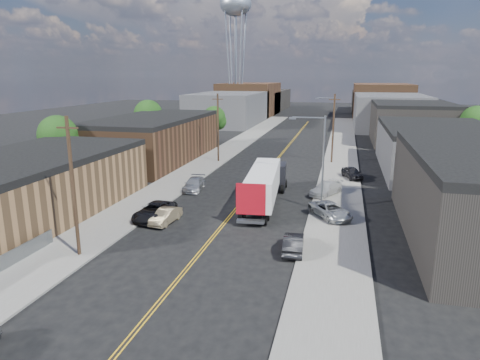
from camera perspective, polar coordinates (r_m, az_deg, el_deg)
The scene contains 32 objects.
ground at distance 76.57m, azimuth 6.24°, elevation 4.30°, with size 260.00×260.00×0.00m, color black.
centerline at distance 61.98m, azimuth 4.40°, elevation 2.08°, with size 0.32×120.00×0.01m, color gold.
sidewalk_left at distance 64.14m, azimuth -4.01°, elevation 2.55°, with size 5.00×140.00×0.15m, color slate.
sidewalk_right at distance 61.20m, azimuth 13.21°, elevation 1.66°, with size 5.00×140.00×0.15m, color slate.
warehouse_tan at distance 44.12m, azimuth -25.70°, elevation -0.41°, with size 12.00×22.00×5.60m.
warehouse_brown at distance 65.75m, azimuth -11.43°, elevation 5.44°, with size 12.00×26.00×6.60m.
industrial_right_b at distance 62.86m, azimuth 24.85°, elevation 3.82°, with size 14.00×24.00×6.10m.
industrial_right_c at distance 88.20m, azimuth 21.81°, elevation 7.15°, with size 14.00×22.00×7.60m.
skyline_left_a at distance 114.17m, azimuth -1.45°, elevation 9.54°, with size 16.00×30.00×8.00m, color #333335.
skyline_right_a at distance 110.71m, azimuth 19.21°, elevation 8.65°, with size 16.00×30.00×8.00m, color #333335.
skyline_left_b at distance 138.34m, azimuth 1.30°, elevation 10.72°, with size 16.00×26.00×10.00m, color #4C311E.
skyline_right_b at distance 135.50m, azimuth 18.32°, elevation 9.97°, with size 16.00×26.00×10.00m, color #4C311E.
skyline_left_c at distance 157.98m, azimuth 2.88°, elevation 10.55°, with size 16.00×40.00×7.00m, color black.
skyline_right_c at distance 155.50m, azimuth 17.74°, elevation 9.87°, with size 16.00×40.00×7.00m, color black.
water_tower at distance 130.11m, azimuth -0.59°, elevation 21.84°, with size 9.00×9.00×36.90m.
streetlight_near at distance 40.62m, azimuth 10.51°, elevation 3.27°, with size 3.39×0.25×9.00m.
streetlight_far at distance 75.28m, azimuth 12.14°, elevation 8.00°, with size 3.39×0.25×9.00m.
utility_pole_left_near at distance 31.57m, azimuth -21.37°, elevation -0.84°, with size 1.60×0.26×10.00m.
utility_pole_left_far at distance 62.96m, azimuth -2.95°, elevation 7.02°, with size 1.60×0.26×10.00m.
utility_pole_right at distance 63.36m, azimuth 12.32°, elevation 6.77°, with size 1.60×0.26×10.00m.
tree_left_near at distance 56.60m, azimuth -23.04°, elevation 5.20°, with size 4.85×4.76×7.91m.
tree_left_mid at distance 77.90m, azimuth -12.09°, elevation 8.31°, with size 5.10×5.04×8.37m.
tree_left_far at distance 80.85m, azimuth -3.42°, elevation 8.13°, with size 4.35×4.20×6.97m.
tree_right_far at distance 77.97m, azimuth 28.97°, elevation 6.67°, with size 4.85×4.76×7.91m.
semi_truck at distance 42.75m, azimuth 3.50°, elevation -0.31°, with size 3.48×14.84×3.83m.
car_left_b at distance 37.98m, azimuth -9.89°, elevation -4.75°, with size 1.37×3.92×1.29m, color #807154.
car_left_c at distance 39.17m, azimuth -11.34°, elevation -4.11°, with size 2.41×5.24×1.46m, color black.
car_left_d at distance 48.26m, azimuth -6.15°, elevation -0.55°, with size 1.91×4.69×1.36m, color #A6A8AB.
car_right_oncoming at distance 31.74m, azimuth 7.14°, elevation -8.38°, with size 1.42×4.08×1.35m, color black.
car_right_lot_a at distance 39.20m, azimuth 11.97°, elevation -3.98°, with size 2.23×4.84×1.34m, color #B4B7BA.
car_right_lot_b at distance 46.56m, azimuth 11.39°, elevation -1.12°, with size 1.85×4.55×1.32m, color #BDBDBD.
car_right_lot_c at distance 54.59m, azimuth 14.72°, elevation 0.94°, with size 1.63×4.06×1.38m, color black.
Camera 1 is at (9.71, -14.89, 12.65)m, focal length 32.00 mm.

